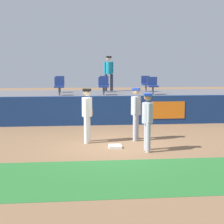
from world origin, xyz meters
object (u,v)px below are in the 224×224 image
player_coach_visitor (136,110)px  seat_back_center (104,83)px  player_runner_visitor (148,118)px  seat_front_center (103,85)px  player_fielder_home (87,112)px  seat_back_right (146,83)px  seat_front_left (59,85)px  seat_front_right (153,85)px  spectator_hooded (109,71)px  seat_back_left (60,83)px  first_base (115,146)px

player_coach_visitor → seat_back_center: seat_back_center is taller
player_runner_visitor → seat_front_center: bearing=-170.4°
player_fielder_home → player_runner_visitor: size_ratio=1.03×
seat_back_right → seat_front_center: bearing=-142.9°
seat_front_left → seat_front_right: bearing=0.0°
seat_back_center → seat_front_right: (2.18, -1.80, 0.00)m
player_runner_visitor → player_coach_visitor: player_coach_visitor is taller
player_fielder_home → player_coach_visitor: size_ratio=1.00×
seat_back_center → seat_back_right: 2.20m
player_coach_visitor → seat_front_right: (1.59, 4.66, 0.61)m
seat_front_center → seat_back_right: (2.38, 1.80, -0.00)m
seat_back_center → spectator_hooded: size_ratio=0.45×
player_runner_visitor → seat_back_center: seat_back_center is taller
player_coach_visitor → seat_front_left: bearing=-130.6°
seat_front_center → seat_back_left: same height
seat_front_left → seat_back_left: size_ratio=1.00×
player_fielder_home → seat_back_left: seat_back_left is taller
seat_back_left → seat_back_right: 4.50m
player_coach_visitor → seat_back_left: bearing=-137.8°
player_coach_visitor → player_runner_visitor: bearing=20.8°
seat_front_right → first_base: bearing=-112.9°
seat_front_left → seat_back_center: bearing=38.8°
player_coach_visitor → seat_back_center: 6.51m
seat_front_center → spectator_hooded: 2.60m
first_base → seat_back_center: seat_back_center is taller
seat_front_center → seat_front_left: 2.06m
player_fielder_home → seat_back_right: 7.44m
player_fielder_home → seat_front_center: (0.90, 4.84, 0.62)m
player_runner_visitor → seat_back_center: (-0.67, 8.07, 0.64)m
player_fielder_home → seat_front_center: size_ratio=2.15×
player_fielder_home → seat_back_right: (3.28, 6.64, 0.62)m
player_fielder_home → player_coach_visitor: bearing=109.6°
player_runner_visitor → seat_back_left: seat_back_left is taller
player_coach_visitor → seat_front_center: 4.76m
player_runner_visitor → seat_front_left: bearing=-153.2°
seat_front_left → spectator_hooded: 3.60m
first_base → player_coach_visitor: size_ratio=0.22×
first_base → seat_back_left: size_ratio=0.48×
player_fielder_home → player_runner_visitor: 2.26m
first_base → player_coach_visitor: player_coach_visitor is taller
player_runner_visitor → seat_back_center: size_ratio=2.09×
seat_front_left → seat_front_right: 4.42m
first_base → seat_front_left: (-2.00, 5.73, 1.62)m
seat_back_center → seat_back_right: size_ratio=1.00×
first_base → seat_front_right: (2.42, 5.73, 1.62)m
first_base → seat_back_right: seat_back_right is taller
seat_back_center → seat_back_left: same height
first_base → player_coach_visitor: (0.84, 1.07, 1.01)m
seat_back_right → seat_front_right: bearing=-90.6°
player_fielder_home → seat_front_center: seat_front_center is taller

